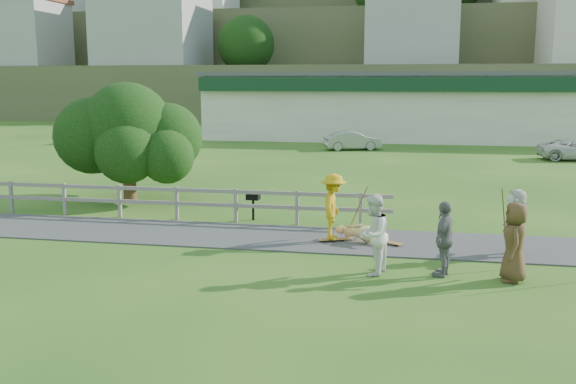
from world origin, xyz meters
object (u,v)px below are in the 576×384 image
(skater_fallen, at_px, (360,233))
(skater_rider, at_px, (333,210))
(car_silver, at_px, (352,141))
(tree, at_px, (128,155))
(spectator_d, at_px, (516,222))
(spectator_a, at_px, (373,235))
(spectator_c, at_px, (515,242))
(bbq, at_px, (253,207))
(spectator_b, at_px, (444,239))

(skater_fallen, bearing_deg, skater_rider, 125.59)
(skater_rider, bearing_deg, car_silver, 2.79)
(tree, bearing_deg, spectator_d, -22.64)
(skater_fallen, bearing_deg, car_silver, 35.39)
(spectator_a, relative_size, spectator_c, 1.04)
(spectator_c, distance_m, tree, 15.05)
(spectator_a, height_order, tree, tree)
(skater_rider, bearing_deg, spectator_c, -122.71)
(spectator_a, distance_m, spectator_c, 3.18)
(tree, relative_size, bbq, 6.11)
(skater_fallen, xyz_separation_m, spectator_d, (4.06, -0.53, 0.60))
(spectator_b, relative_size, spectator_d, 1.01)
(spectator_b, bearing_deg, spectator_a, -66.21)
(tree, height_order, bbq, tree)
(spectator_d, relative_size, tree, 0.32)
(skater_fallen, distance_m, spectator_c, 4.69)
(spectator_c, distance_m, bbq, 9.01)
(spectator_c, bearing_deg, car_silver, -162.41)
(spectator_b, height_order, tree, tree)
(car_silver, relative_size, tree, 0.68)
(skater_rider, bearing_deg, spectator_d, -96.52)
(bbq, bearing_deg, spectator_b, -37.28)
(spectator_a, xyz_separation_m, spectator_c, (3.18, 0.05, -0.04))
(spectator_d, height_order, car_silver, spectator_d)
(spectator_b, bearing_deg, car_silver, -152.81)
(spectator_d, bearing_deg, spectator_b, -28.91)
(skater_fallen, height_order, spectator_a, spectator_a)
(car_silver, bearing_deg, spectator_b, 169.98)
(skater_fallen, height_order, spectator_c, spectator_c)
(skater_rider, bearing_deg, bbq, 49.04)
(spectator_a, bearing_deg, skater_rider, -141.52)
(car_silver, height_order, bbq, car_silver)
(skater_fallen, relative_size, car_silver, 0.42)
(spectator_a, height_order, car_silver, spectator_a)
(car_silver, bearing_deg, skater_fallen, 166.03)
(spectator_d, xyz_separation_m, bbq, (-7.72, 2.90, -0.44))
(skater_rider, bearing_deg, spectator_a, -156.65)
(spectator_b, distance_m, tree, 13.69)
(spectator_a, relative_size, spectator_b, 1.07)
(spectator_b, relative_size, bbq, 2.00)
(spectator_c, height_order, tree, tree)
(skater_fallen, bearing_deg, bbq, 86.96)
(skater_rider, relative_size, spectator_b, 1.04)
(spectator_b, relative_size, tree, 0.33)
(bbq, bearing_deg, spectator_d, -16.87)
(skater_rider, xyz_separation_m, spectator_b, (2.90, -2.61, -0.04))
(skater_rider, height_order, car_silver, skater_rider)
(skater_fallen, distance_m, tree, 10.52)
(skater_rider, height_order, skater_fallen, skater_rider)
(tree, bearing_deg, bbq, -25.48)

